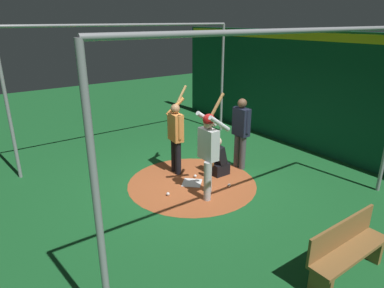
{
  "coord_description": "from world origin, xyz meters",
  "views": [
    {
      "loc": [
        4.07,
        5.63,
        3.51
      ],
      "look_at": [
        0.0,
        0.0,
        0.95
      ],
      "focal_mm": 31.91,
      "sensor_mm": 36.0,
      "label": 1
    }
  ],
  "objects_px": {
    "batter": "(209,147)",
    "umpire": "(241,130)",
    "catcher": "(217,160)",
    "bench": "(347,249)",
    "visitor": "(176,134)",
    "baseball_0": "(168,194)",
    "baseball_1": "(229,185)",
    "baseball_2": "(195,176)",
    "home_plate": "(192,183)"
  },
  "relations": [
    {
      "from": "visitor",
      "to": "baseball_0",
      "type": "xyz_separation_m",
      "value": [
        0.8,
        0.88,
        -0.94
      ]
    },
    {
      "from": "catcher",
      "to": "baseball_0",
      "type": "relative_size",
      "value": 12.74
    },
    {
      "from": "baseball_0",
      "to": "baseball_1",
      "type": "height_order",
      "value": "same"
    },
    {
      "from": "baseball_1",
      "to": "baseball_2",
      "type": "relative_size",
      "value": 1.0
    },
    {
      "from": "umpire",
      "to": "baseball_2",
      "type": "bearing_deg",
      "value": -7.26
    },
    {
      "from": "umpire",
      "to": "bench",
      "type": "height_order",
      "value": "umpire"
    },
    {
      "from": "catcher",
      "to": "baseball_2",
      "type": "bearing_deg",
      "value": -14.82
    },
    {
      "from": "visitor",
      "to": "bench",
      "type": "xyz_separation_m",
      "value": [
        -0.02,
        4.36,
        -0.55
      ]
    },
    {
      "from": "bench",
      "to": "baseball_0",
      "type": "xyz_separation_m",
      "value": [
        0.82,
        -3.48,
        -0.39
      ]
    },
    {
      "from": "batter",
      "to": "umpire",
      "type": "height_order",
      "value": "batter"
    },
    {
      "from": "home_plate",
      "to": "umpire",
      "type": "distance_m",
      "value": 1.77
    },
    {
      "from": "catcher",
      "to": "baseball_2",
      "type": "xyz_separation_m",
      "value": [
        0.54,
        -0.14,
        -0.33
      ]
    },
    {
      "from": "catcher",
      "to": "umpire",
      "type": "xyz_separation_m",
      "value": [
        -0.71,
        0.02,
        0.62
      ]
    },
    {
      "from": "home_plate",
      "to": "catcher",
      "type": "height_order",
      "value": "catcher"
    },
    {
      "from": "visitor",
      "to": "home_plate",
      "type": "bearing_deg",
      "value": 92.7
    },
    {
      "from": "batter",
      "to": "home_plate",
      "type": "bearing_deg",
      "value": -94.61
    },
    {
      "from": "home_plate",
      "to": "baseball_1",
      "type": "bearing_deg",
      "value": 131.75
    },
    {
      "from": "home_plate",
      "to": "visitor",
      "type": "bearing_deg",
      "value": -93.87
    },
    {
      "from": "home_plate",
      "to": "umpire",
      "type": "height_order",
      "value": "umpire"
    },
    {
      "from": "baseball_1",
      "to": "batter",
      "type": "bearing_deg",
      "value": 1.71
    },
    {
      "from": "umpire",
      "to": "baseball_1",
      "type": "distance_m",
      "value": 1.47
    },
    {
      "from": "visitor",
      "to": "bench",
      "type": "bearing_deg",
      "value": 96.84
    },
    {
      "from": "baseball_2",
      "to": "baseball_1",
      "type": "bearing_deg",
      "value": 112.04
    },
    {
      "from": "bench",
      "to": "baseball_2",
      "type": "relative_size",
      "value": 20.62
    },
    {
      "from": "batter",
      "to": "bench",
      "type": "xyz_separation_m",
      "value": [
        -0.12,
        3.01,
        -0.65
      ]
    },
    {
      "from": "batter",
      "to": "baseball_0",
      "type": "bearing_deg",
      "value": -34.22
    },
    {
      "from": "home_plate",
      "to": "batter",
      "type": "bearing_deg",
      "value": 85.39
    },
    {
      "from": "catcher",
      "to": "bench",
      "type": "relative_size",
      "value": 0.62
    },
    {
      "from": "visitor",
      "to": "baseball_0",
      "type": "bearing_deg",
      "value": 54.37
    },
    {
      "from": "umpire",
      "to": "visitor",
      "type": "relative_size",
      "value": 0.85
    },
    {
      "from": "bench",
      "to": "baseball_0",
      "type": "distance_m",
      "value": 3.6
    },
    {
      "from": "batter",
      "to": "umpire",
      "type": "relative_size",
      "value": 1.21
    },
    {
      "from": "visitor",
      "to": "batter",
      "type": "bearing_deg",
      "value": 92.35
    },
    {
      "from": "baseball_0",
      "to": "baseball_1",
      "type": "relative_size",
      "value": 1.0
    },
    {
      "from": "umpire",
      "to": "visitor",
      "type": "distance_m",
      "value": 1.58
    },
    {
      "from": "batter",
      "to": "visitor",
      "type": "height_order",
      "value": "batter"
    },
    {
      "from": "umpire",
      "to": "baseball_1",
      "type": "bearing_deg",
      "value": 35.69
    },
    {
      "from": "batter",
      "to": "baseball_0",
      "type": "xyz_separation_m",
      "value": [
        0.7,
        -0.47,
        -1.04
      ]
    },
    {
      "from": "batter",
      "to": "umpire",
      "type": "bearing_deg",
      "value": -156.12
    },
    {
      "from": "visitor",
      "to": "bench",
      "type": "relative_size",
      "value": 1.35
    },
    {
      "from": "catcher",
      "to": "visitor",
      "type": "relative_size",
      "value": 0.46
    },
    {
      "from": "home_plate",
      "to": "visitor",
      "type": "xyz_separation_m",
      "value": [
        -0.05,
        -0.71,
        0.97
      ]
    },
    {
      "from": "umpire",
      "to": "bench",
      "type": "xyz_separation_m",
      "value": [
        1.41,
        3.69,
        -0.55
      ]
    },
    {
      "from": "bench",
      "to": "umpire",
      "type": "bearing_deg",
      "value": -110.94
    },
    {
      "from": "bench",
      "to": "baseball_1",
      "type": "distance_m",
      "value": 3.09
    },
    {
      "from": "catcher",
      "to": "home_plate",
      "type": "bearing_deg",
      "value": 3.42
    },
    {
      "from": "visitor",
      "to": "baseball_0",
      "type": "relative_size",
      "value": 27.85
    },
    {
      "from": "batter",
      "to": "catcher",
      "type": "distance_m",
      "value": 1.29
    },
    {
      "from": "catcher",
      "to": "bench",
      "type": "xyz_separation_m",
      "value": [
        0.7,
        3.7,
        0.07
      ]
    },
    {
      "from": "visitor",
      "to": "baseball_1",
      "type": "relative_size",
      "value": 27.85
    }
  ]
}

